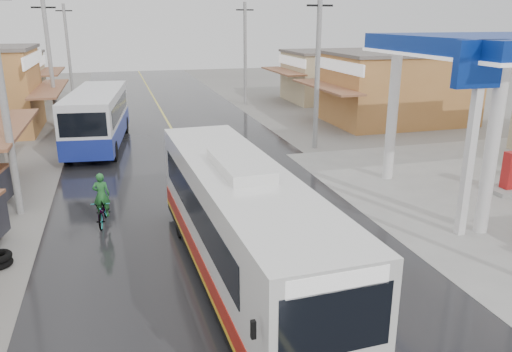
% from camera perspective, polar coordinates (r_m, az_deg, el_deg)
% --- Properties ---
extents(ground, '(120.00, 120.00, 0.00)m').
position_cam_1_polar(ground, '(12.28, 2.80, -16.05)').
color(ground, slate).
rests_on(ground, ground).
extents(road, '(12.00, 90.00, 0.02)m').
position_cam_1_polar(road, '(25.80, -7.83, 2.19)').
color(road, black).
rests_on(road, ground).
extents(centre_line, '(0.15, 90.00, 0.01)m').
position_cam_1_polar(centre_line, '(25.79, -7.83, 2.21)').
color(centre_line, '#D8CC4C').
rests_on(centre_line, road).
extents(shopfronts_right, '(11.00, 44.00, 4.80)m').
position_cam_1_polar(shopfronts_right, '(29.18, 23.74, 2.63)').
color(shopfronts_right, '#B5AE9F').
rests_on(shopfronts_right, ground).
extents(utility_poles_left, '(1.60, 50.00, 8.00)m').
position_cam_1_polar(utility_poles_left, '(26.80, -23.12, 1.47)').
color(utility_poles_left, gray).
rests_on(utility_poles_left, ground).
extents(utility_poles_right, '(1.60, 36.00, 8.00)m').
position_cam_1_polar(utility_poles_right, '(27.59, 6.72, 3.22)').
color(utility_poles_right, gray).
rests_on(utility_poles_right, ground).
extents(coach_bus, '(2.86, 11.07, 3.43)m').
position_cam_1_polar(coach_bus, '(13.04, -1.87, -5.64)').
color(coach_bus, silver).
rests_on(coach_bus, road).
extents(second_bus, '(3.51, 9.40, 3.04)m').
position_cam_1_polar(second_bus, '(28.63, -17.65, 6.41)').
color(second_bus, silver).
rests_on(second_bus, road).
extents(cyclist, '(0.82, 1.81, 1.89)m').
position_cam_1_polar(cyclist, '(17.89, -17.11, -3.42)').
color(cyclist, black).
rests_on(cyclist, ground).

